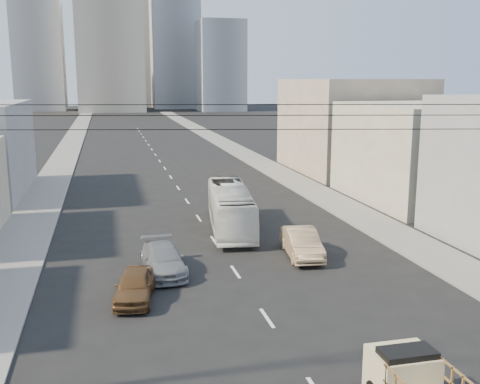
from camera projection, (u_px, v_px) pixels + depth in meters
name	position (u px, v px, depth m)	size (l,w,h in m)	color
sidewalk_left	(68.00, 150.00, 80.34)	(3.50, 180.00, 0.12)	slate
sidewalk_right	(228.00, 145.00, 85.69)	(3.50, 180.00, 0.12)	slate
lane_dashes	(162.00, 164.00, 66.82)	(0.15, 104.00, 0.01)	silver
city_bus	(230.00, 208.00, 37.79)	(2.49, 10.64, 2.96)	silver
sedan_brown	(135.00, 286.00, 25.73)	(1.66, 4.13, 1.41)	brown
sedan_tan	(302.00, 243.00, 32.06)	(1.70, 4.86, 1.60)	tan
sedan_grey	(163.00, 259.00, 29.37)	(2.05, 5.04, 1.46)	gray
overhead_wires	(334.00, 116.00, 15.94)	(23.01, 5.02, 0.72)	black
bldg_right_mid	(426.00, 153.00, 46.63)	(11.00, 14.00, 8.00)	#A99F88
bldg_right_far	(351.00, 125.00, 61.80)	(12.00, 16.00, 10.00)	gray
high_rise_tower	(108.00, 12.00, 171.52)	(20.00, 20.00, 60.00)	tan
midrise_ne	(175.00, 49.00, 192.81)	(16.00, 16.00, 40.00)	gray
midrise_nw	(39.00, 57.00, 178.62)	(15.00, 15.00, 34.00)	gray
midrise_back	(137.00, 45.00, 203.98)	(18.00, 18.00, 44.00)	gray
midrise_east	(221.00, 66.00, 177.66)	(14.00, 14.00, 28.00)	gray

